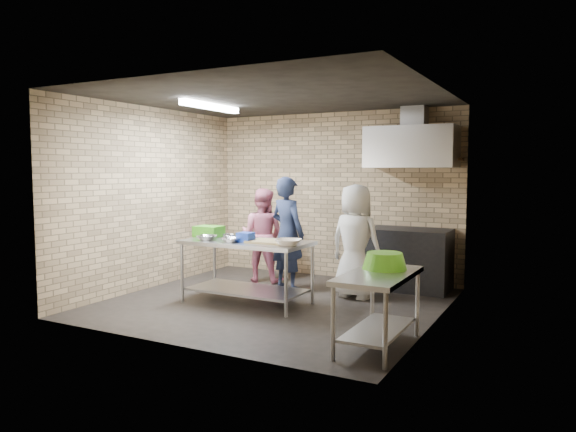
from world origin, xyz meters
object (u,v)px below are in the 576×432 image
object	(u,v)px
bottle_green	(445,153)
woman_white	(356,241)
stove	(408,259)
green_basin	(385,261)
blue_tub	(246,237)
woman_pink	(262,235)
side_counter	(378,310)
prep_table	(247,272)
man_navy	(288,234)
green_crate	(209,231)

from	to	relation	value
bottle_green	woman_white	world-z (taller)	bottle_green
stove	green_basin	distance (m)	2.57
bottle_green	woman_white	xyz separation A→B (m)	(-0.95, -1.11, -1.23)
blue_tub	woman_pink	bearing A→B (deg)	112.60
blue_tub	green_basin	size ratio (longest dim) A/B	0.40
blue_tub	side_counter	bearing A→B (deg)	-21.56
prep_table	side_counter	size ratio (longest dim) A/B	1.39
stove	man_navy	distance (m)	1.83
blue_tub	man_navy	distance (m)	1.07
blue_tub	green_basin	world-z (taller)	blue_tub
prep_table	woman_white	xyz separation A→B (m)	(1.16, 0.97, 0.37)
side_counter	woman_pink	world-z (taller)	woman_pink
prep_table	green_basin	bearing A→B (deg)	-17.63
prep_table	bottle_green	world-z (taller)	bottle_green
blue_tub	woman_pink	world-z (taller)	woman_pink
green_crate	blue_tub	world-z (taller)	green_crate
side_counter	woman_pink	bearing A→B (deg)	139.97
blue_tub	woman_white	world-z (taller)	woman_white
prep_table	green_basin	distance (m)	2.24
green_crate	woman_white	world-z (taller)	woman_white
prep_table	green_crate	xyz separation A→B (m)	(-0.70, 0.12, 0.49)
woman_white	stove	bearing A→B (deg)	-110.20
prep_table	blue_tub	bearing A→B (deg)	-63.43
green_crate	man_navy	bearing A→B (deg)	46.58
prep_table	blue_tub	size ratio (longest dim) A/B	9.00
side_counter	bottle_green	size ratio (longest dim) A/B	8.00
green_crate	green_basin	xyz separation A→B (m)	(2.79, -0.79, -0.08)
stove	green_crate	world-z (taller)	green_crate
green_basin	man_navy	size ratio (longest dim) A/B	0.28
man_navy	woman_pink	distance (m)	0.73
green_basin	woman_pink	bearing A→B (deg)	143.08
side_counter	prep_table	bearing A→B (deg)	156.59
bottle_green	woman_pink	distance (m)	3.04
green_crate	woman_white	bearing A→B (deg)	24.48
green_crate	woman_white	xyz separation A→B (m)	(1.86, 0.85, -0.12)
blue_tub	bottle_green	bearing A→B (deg)	46.49
stove	man_navy	size ratio (longest dim) A/B	0.72
prep_table	green_basin	xyz separation A→B (m)	(2.09, -0.67, 0.42)
prep_table	green_crate	bearing A→B (deg)	170.27
side_counter	bottle_green	xyz separation A→B (m)	(0.00, 2.99, 1.64)
side_counter	woman_white	world-z (taller)	woman_white
prep_table	side_counter	distance (m)	2.30
woman_pink	woman_white	world-z (taller)	woman_white
woman_pink	side_counter	bearing A→B (deg)	132.31
man_navy	woman_white	world-z (taller)	man_navy
green_crate	side_counter	bearing A→B (deg)	-20.20
green_basin	bottle_green	distance (m)	2.98
green_crate	woman_pink	size ratio (longest dim) A/B	0.25
side_counter	man_navy	size ratio (longest dim) A/B	0.72
stove	woman_pink	bearing A→B (deg)	-166.66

